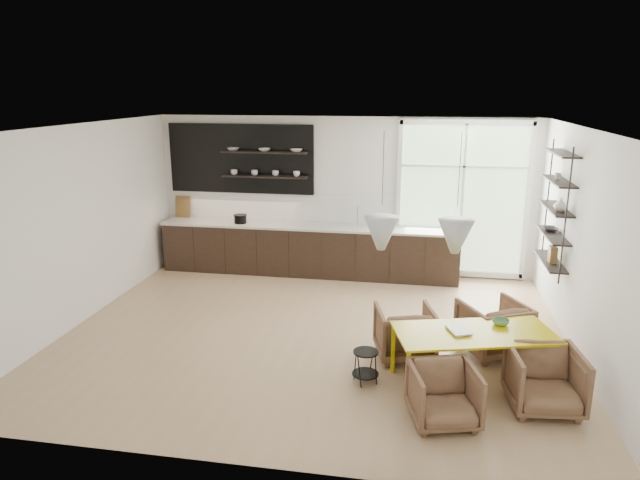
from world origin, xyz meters
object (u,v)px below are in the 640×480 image
at_px(armchair_front_left, 444,395).
at_px(wire_stool, 366,362).
at_px(armchair_back_left, 405,332).
at_px(armchair_back_right, 493,328).
at_px(armchair_front_right, 545,380).
at_px(dining_table, 475,336).

relative_size(armchair_front_left, wire_stool, 1.70).
distance_m(armchair_back_left, armchair_front_left, 1.54).
relative_size(armchair_back_right, wire_stool, 1.93).
height_order(armchair_back_right, armchair_front_right, armchair_back_right).
bearing_deg(armchair_back_right, armchair_front_left, 41.78).
xyz_separation_m(dining_table, armchair_front_right, (0.72, -0.41, -0.28)).
relative_size(armchair_back_left, armchair_back_right, 0.95).
distance_m(armchair_front_left, wire_stool, 1.12).
relative_size(dining_table, armchair_front_left, 2.89).
distance_m(armchair_back_right, armchair_front_left, 1.90).
bearing_deg(armchair_front_right, armchair_back_left, 140.59).
relative_size(armchair_front_left, armchair_front_right, 0.91).
distance_m(armchair_back_right, armchair_front_right, 1.37).
bearing_deg(armchair_back_left, wire_stool, 47.35).
bearing_deg(armchair_front_left, armchair_back_right, 53.69).
xyz_separation_m(armchair_front_left, armchair_front_right, (1.08, 0.46, 0.03)).
bearing_deg(armchair_back_left, dining_table, 129.72).
height_order(dining_table, armchair_front_left, dining_table).
xyz_separation_m(dining_table, armchair_back_left, (-0.81, 0.60, -0.29)).
bearing_deg(wire_stool, dining_table, 8.39).
height_order(armchair_front_left, armchair_front_right, armchair_front_right).
bearing_deg(armchair_front_left, armchair_back_left, 91.98).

